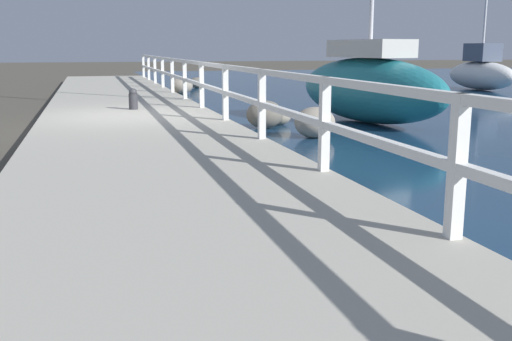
% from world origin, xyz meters
% --- Properties ---
extents(ground_plane, '(120.00, 120.00, 0.00)m').
position_xyz_m(ground_plane, '(0.00, 0.00, 0.00)').
color(ground_plane, '#4C473D').
extents(dock_walkway, '(3.55, 36.00, 0.26)m').
position_xyz_m(dock_walkway, '(0.00, 0.00, 0.13)').
color(dock_walkway, '#B2AD9E').
rests_on(dock_walkway, ground).
extents(railing, '(0.10, 32.50, 1.04)m').
position_xyz_m(railing, '(1.68, -0.00, 0.96)').
color(railing, white).
rests_on(railing, dock_walkway).
extents(boulder_upstream, '(0.80, 0.72, 0.60)m').
position_xyz_m(boulder_upstream, '(2.36, 8.94, 0.30)').
color(boulder_upstream, gray).
rests_on(boulder_upstream, ground).
extents(boulder_far_strip, '(0.58, 0.52, 0.44)m').
position_xyz_m(boulder_far_strip, '(3.42, 11.92, 0.22)').
color(boulder_far_strip, '#666056').
rests_on(boulder_far_strip, ground).
extents(boulder_mid_strip, '(0.75, 0.68, 0.56)m').
position_xyz_m(boulder_mid_strip, '(2.60, -0.72, 0.28)').
color(boulder_mid_strip, '#666056').
rests_on(boulder_mid_strip, ground).
extents(boulder_water_edge, '(0.75, 0.67, 0.56)m').
position_xyz_m(boulder_water_edge, '(3.11, -2.22, 0.28)').
color(boulder_water_edge, gray).
rests_on(boulder_water_edge, ground).
extents(boulder_downstream, '(0.49, 0.44, 0.37)m').
position_xyz_m(boulder_downstream, '(3.07, -0.27, 0.18)').
color(boulder_downstream, gray).
rests_on(boulder_downstream, ground).
extents(mooring_bollard, '(0.20, 0.20, 0.47)m').
position_xyz_m(mooring_bollard, '(0.13, 1.24, 0.49)').
color(mooring_bollard, '#333338').
rests_on(mooring_bollard, dock_walkway).
extents(sailboat_teal, '(2.25, 4.85, 7.73)m').
position_xyz_m(sailboat_teal, '(5.04, -0.41, 0.79)').
color(sailboat_teal, '#1E707A').
rests_on(sailboat_teal, water_surface).
extents(sailboat_white, '(1.36, 4.04, 5.07)m').
position_xyz_m(sailboat_white, '(13.87, 7.96, 0.68)').
color(sailboat_white, white).
rests_on(sailboat_white, water_surface).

